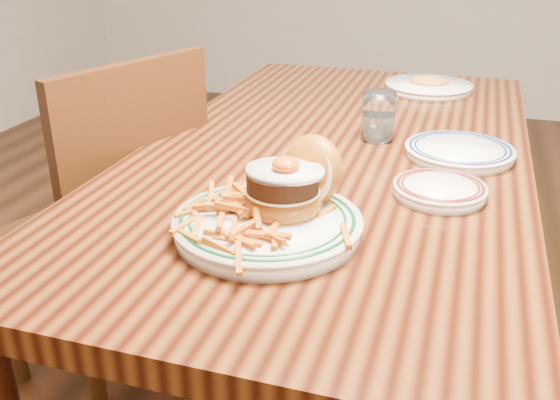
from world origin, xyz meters
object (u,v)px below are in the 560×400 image
(table, at_px, (334,182))
(main_plate, at_px, (275,208))
(chair_left, at_px, (114,226))
(side_plate, at_px, (440,189))

(table, distance_m, main_plate, 0.46)
(chair_left, distance_m, side_plate, 0.86)
(chair_left, height_order, side_plate, chair_left)
(side_plate, bearing_deg, main_plate, -123.13)
(chair_left, relative_size, side_plate, 5.21)
(chair_left, xyz_separation_m, side_plate, (0.80, -0.13, 0.26))
(table, xyz_separation_m, side_plate, (0.25, -0.22, 0.10))
(main_plate, distance_m, side_plate, 0.34)
(main_plate, bearing_deg, chair_left, 170.82)
(main_plate, bearing_deg, side_plate, 65.12)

